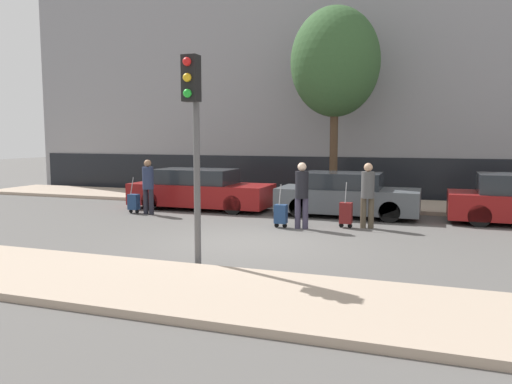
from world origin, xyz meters
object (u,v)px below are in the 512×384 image
(trolley_center, at_px, (281,214))
(parked_bicycle, at_px, (501,196))
(parked_car_0, at_px, (200,190))
(bare_tree_near_crossing, at_px, (335,63))
(parked_car_1, at_px, (346,195))
(pedestrian_center, at_px, (302,191))
(pedestrian_left, at_px, (148,183))
(pedestrian_right, at_px, (368,191))
(traffic_light, at_px, (193,119))
(trolley_left, at_px, (134,202))
(trolley_right, at_px, (346,213))

(trolley_center, xyz_separation_m, parked_bicycle, (5.85, 5.20, 0.13))
(parked_car_0, xyz_separation_m, bare_tree_near_crossing, (3.95, 2.64, 4.31))
(parked_car_1, distance_m, trolley_center, 2.88)
(pedestrian_center, bearing_deg, parked_car_0, 143.90)
(pedestrian_left, height_order, pedestrian_center, pedestrian_center)
(pedestrian_right, bearing_deg, parked_car_1, 101.05)
(traffic_light, bearing_deg, pedestrian_center, 79.07)
(pedestrian_right, bearing_deg, trolley_center, -175.60)
(parked_car_1, distance_m, pedestrian_right, 2.08)
(trolley_left, bearing_deg, bare_tree_near_crossing, 37.55)
(parked_car_0, xyz_separation_m, pedestrian_center, (4.08, -2.40, 0.35))
(parked_car_1, bearing_deg, trolley_right, -80.93)
(pedestrian_left, relative_size, pedestrian_center, 0.98)
(parked_car_1, relative_size, pedestrian_right, 2.45)
(trolley_left, height_order, pedestrian_center, pedestrian_center)
(parked_car_1, height_order, trolley_right, parked_car_1)
(pedestrian_left, bearing_deg, trolley_center, -7.95)
(parked_car_1, height_order, parked_bicycle, parked_car_1)
(pedestrian_left, relative_size, trolley_left, 1.48)
(pedestrian_center, relative_size, trolley_center, 1.50)
(pedestrian_left, height_order, trolley_right, pedestrian_left)
(parked_car_0, xyz_separation_m, parked_car_1, (4.83, 0.11, -0.00))
(parked_car_0, distance_m, pedestrian_right, 5.96)
(pedestrian_left, xyz_separation_m, traffic_light, (4.20, -5.26, 1.74))
(trolley_right, relative_size, parked_bicycle, 0.68)
(trolley_left, bearing_deg, pedestrian_right, -1.52)
(trolley_right, height_order, parked_bicycle, trolley_right)
(parked_car_1, distance_m, parked_bicycle, 5.26)
(parked_car_1, relative_size, trolley_right, 3.46)
(parked_car_1, relative_size, parked_bicycle, 2.36)
(trolley_left, relative_size, parked_bicycle, 0.64)
(trolley_center, bearing_deg, pedestrian_center, 5.71)
(parked_car_0, relative_size, pedestrian_right, 2.74)
(pedestrian_left, height_order, trolley_left, pedestrian_left)
(traffic_light, bearing_deg, trolley_center, 85.93)
(traffic_light, distance_m, parked_bicycle, 11.62)
(trolley_center, distance_m, traffic_light, 4.99)
(parked_car_1, bearing_deg, pedestrian_right, -65.43)
(parked_car_1, xyz_separation_m, traffic_light, (-1.61, -6.96, 2.08))
(trolley_left, relative_size, pedestrian_right, 0.67)
(pedestrian_right, xyz_separation_m, trolley_right, (-0.53, -0.13, -0.58))
(parked_car_1, bearing_deg, bare_tree_near_crossing, 109.17)
(parked_car_0, height_order, pedestrian_center, pedestrian_center)
(trolley_left, distance_m, bare_tree_near_crossing, 8.29)
(parked_car_0, bearing_deg, parked_car_1, 1.28)
(trolley_right, relative_size, bare_tree_near_crossing, 0.18)
(trolley_left, height_order, traffic_light, traffic_light)
(trolley_center, height_order, trolley_right, trolley_right)
(pedestrian_center, xyz_separation_m, parked_bicycle, (5.30, 5.15, -0.49))
(bare_tree_near_crossing, bearing_deg, trolley_center, -94.64)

